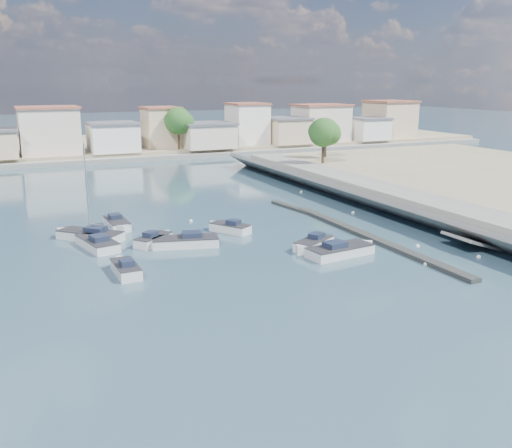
{
  "coord_description": "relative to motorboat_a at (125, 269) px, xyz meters",
  "views": [
    {
      "loc": [
        -23.24,
        -31.74,
        14.14
      ],
      "look_at": [
        -2.54,
        14.44,
        1.4
      ],
      "focal_mm": 40.0,
      "sensor_mm": 36.0,
      "label": 1
    }
  ],
  "objects": [
    {
      "name": "shore_trees",
      "position": [
        23.89,
        58.58,
        5.84
      ],
      "size": [
        74.56,
        38.32,
        7.92
      ],
      "color": "#38281E",
      "rests_on": "ground"
    },
    {
      "name": "motorboat_a",
      "position": [
        0.0,
        0.0,
        0.0
      ],
      "size": [
        1.68,
        4.51,
        1.48
      ],
      "color": "silver",
      "rests_on": "ground"
    },
    {
      "name": "breakwater",
      "position": [
        22.45,
        3.16,
        -0.21
      ],
      "size": [
        2.0,
        31.02,
        0.35
      ],
      "color": "black",
      "rests_on": "ground"
    },
    {
      "name": "motorboat_b",
      "position": [
        4.07,
        7.02,
        -0.0
      ],
      "size": [
        3.96,
        3.64,
        1.48
      ],
      "color": "silver",
      "rests_on": "ground"
    },
    {
      "name": "motorboat_h",
      "position": [
        17.57,
        -2.68,
        -0.0
      ],
      "size": [
        6.51,
        2.98,
        1.48
      ],
      "color": "silver",
      "rests_on": "ground"
    },
    {
      "name": "motorboat_d",
      "position": [
        16.11,
        -0.1,
        -0.0
      ],
      "size": [
        4.49,
        3.51,
        1.48
      ],
      "color": "silver",
      "rests_on": "ground"
    },
    {
      "name": "sailboat",
      "position": [
        -1.18,
        10.99,
        0.03
      ],
      "size": [
        5.82,
        5.78,
        9.0
      ],
      "color": "silver",
      "rests_on": "ground"
    },
    {
      "name": "far_town",
      "position": [
        26.26,
        67.39,
        4.56
      ],
      "size": [
        113.01,
        12.8,
        8.35
      ],
      "color": "beige",
      "rests_on": "far_shore_land"
    },
    {
      "name": "far_shore_land",
      "position": [
        15.55,
        82.47,
        0.32
      ],
      "size": [
        160.0,
        40.0,
        1.4
      ],
      "primitive_type": "cube",
      "color": "gray",
      "rests_on": "ground"
    },
    {
      "name": "ground",
      "position": [
        15.55,
        30.47,
        -0.38
      ],
      "size": [
        400.0,
        400.0,
        0.0
      ],
      "primitive_type": "plane",
      "color": "#2A4755",
      "rests_on": "ground"
    },
    {
      "name": "motorboat_g",
      "position": [
        2.1,
        14.05,
        0.0
      ],
      "size": [
        1.99,
        5.28,
        1.48
      ],
      "color": "silver",
      "rests_on": "ground"
    },
    {
      "name": "motorboat_f",
      "position": [
        11.58,
        8.22,
        -0.0
      ],
      "size": [
        3.45,
        4.21,
        1.48
      ],
      "color": "silver",
      "rests_on": "ground"
    },
    {
      "name": "motorboat_c",
      "position": [
        6.06,
        5.32,
        0.0
      ],
      "size": [
        6.48,
        3.53,
        1.48
      ],
      "color": "silver",
      "rests_on": "ground"
    },
    {
      "name": "far_shore_quay",
      "position": [
        15.55,
        61.47,
        0.02
      ],
      "size": [
        160.0,
        2.5,
        0.8
      ],
      "primitive_type": "cube",
      "color": "slate",
      "rests_on": "ground"
    },
    {
      "name": "mooring_buoys",
      "position": [
        23.08,
        4.64,
        -0.33
      ],
      "size": [
        18.4,
        31.23,
        0.37
      ],
      "color": "white",
      "rests_on": "ground"
    },
    {
      "name": "seawall_walkway",
      "position": [
        34.05,
        3.47,
        0.52
      ],
      "size": [
        5.0,
        90.0,
        1.8
      ],
      "primitive_type": "cube",
      "color": "slate",
      "rests_on": "ground"
    },
    {
      "name": "motorboat_e",
      "position": [
        -0.89,
        8.05,
        -0.0
      ],
      "size": [
        3.22,
        6.03,
        1.48
      ],
      "color": "silver",
      "rests_on": "ground"
    }
  ]
}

